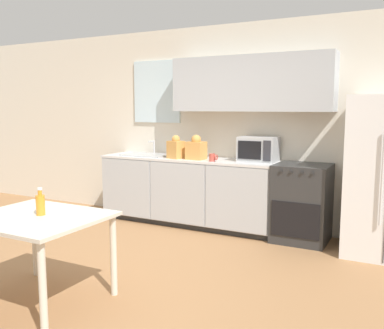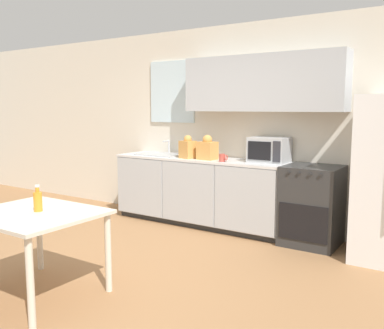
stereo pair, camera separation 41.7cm
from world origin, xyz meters
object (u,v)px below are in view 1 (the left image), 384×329
(oven_range, at_px, (302,203))
(drink_bottle, at_px, (40,204))
(dining_table, at_px, (37,228))
(microwave, at_px, (258,149))
(coffee_mug, at_px, (213,157))

(oven_range, bearing_deg, drink_bottle, -120.02)
(dining_table, relative_size, drink_bottle, 4.67)
(oven_range, xyz_separation_m, microwave, (-0.59, 0.10, 0.62))
(drink_bottle, bearing_deg, dining_table, -108.06)
(dining_table, bearing_deg, microwave, 71.30)
(coffee_mug, distance_m, dining_table, 2.54)
(microwave, height_order, dining_table, microwave)
(oven_range, distance_m, dining_table, 3.07)
(dining_table, height_order, drink_bottle, drink_bottle)
(oven_range, distance_m, microwave, 0.86)
(dining_table, distance_m, drink_bottle, 0.20)
(microwave, distance_m, dining_table, 2.95)
(oven_range, height_order, drink_bottle, drink_bottle)
(microwave, relative_size, dining_table, 0.44)
(oven_range, bearing_deg, microwave, 170.39)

